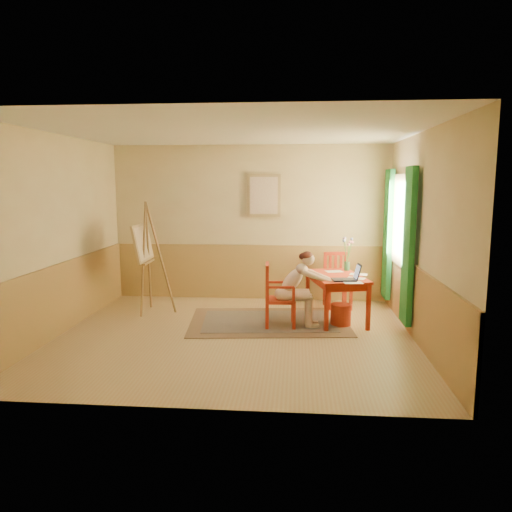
# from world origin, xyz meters

# --- Properties ---
(room) EXTENTS (5.04, 4.54, 2.84)m
(room) POSITION_xyz_m (0.00, 0.00, 1.40)
(room) COLOR tan
(room) RESTS_ON ground
(wainscot) EXTENTS (5.00, 4.50, 1.00)m
(wainscot) POSITION_xyz_m (0.00, 0.80, 0.50)
(wainscot) COLOR #B48A49
(wainscot) RESTS_ON room
(window) EXTENTS (0.12, 2.01, 2.20)m
(window) POSITION_xyz_m (2.42, 1.10, 1.35)
(window) COLOR white
(window) RESTS_ON room
(wall_portrait) EXTENTS (0.60, 0.05, 0.76)m
(wall_portrait) POSITION_xyz_m (0.25, 2.20, 1.90)
(wall_portrait) COLOR tan
(wall_portrait) RESTS_ON room
(rug) EXTENTS (2.55, 1.83, 0.02)m
(rug) POSITION_xyz_m (0.43, 0.70, 0.01)
(rug) COLOR #8C7251
(rug) RESTS_ON room
(table) EXTENTS (0.97, 1.33, 0.72)m
(table) POSITION_xyz_m (1.47, 0.87, 0.63)
(table) COLOR red
(table) RESTS_ON room
(chair_left) EXTENTS (0.46, 0.44, 0.95)m
(chair_left) POSITION_xyz_m (0.57, 0.48, 0.48)
(chair_left) COLOR red
(chair_left) RESTS_ON room
(chair_back) EXTENTS (0.48, 0.49, 0.94)m
(chair_back) POSITION_xyz_m (1.55, 1.72, 0.47)
(chair_back) COLOR red
(chair_back) RESTS_ON room
(figure) EXTENTS (0.85, 0.37, 1.14)m
(figure) POSITION_xyz_m (0.87, 0.48, 0.63)
(figure) COLOR beige
(figure) RESTS_ON room
(laptop) EXTENTS (0.42, 0.28, 0.24)m
(laptop) POSITION_xyz_m (1.60, 0.48, 0.77)
(laptop) COLOR #1E2338
(laptop) RESTS_ON table
(papers) EXTENTS (0.66, 1.10, 0.00)m
(papers) POSITION_xyz_m (1.66, 0.76, 0.72)
(papers) COLOR white
(papers) RESTS_ON table
(vase) EXTENTS (0.20, 0.27, 0.55)m
(vase) POSITION_xyz_m (1.66, 1.30, 0.97)
(vase) COLOR #3F724C
(vase) RESTS_ON table
(wastebasket) EXTENTS (0.32, 0.32, 0.33)m
(wastebasket) POSITION_xyz_m (1.52, 0.62, 0.16)
(wastebasket) COLOR #C53D1F
(wastebasket) RESTS_ON room
(easel) EXTENTS (0.61, 0.81, 1.83)m
(easel) POSITION_xyz_m (-1.62, 1.13, 1.08)
(easel) COLOR brown
(easel) RESTS_ON room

